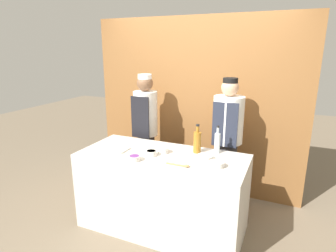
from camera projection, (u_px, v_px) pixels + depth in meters
ground_plane at (162, 226)px, 3.26m from camera, size 14.00×14.00×0.00m
cabinet_wall at (196, 106)px, 3.94m from camera, size 2.96×0.18×2.40m
counter at (162, 191)px, 3.14m from camera, size 1.80×0.80×0.88m
sauce_bowl_brown at (151, 153)px, 2.98m from camera, size 0.12×0.12×0.06m
sauce_bowl_green at (205, 157)px, 2.87m from camera, size 0.16×0.16×0.05m
sauce_bowl_purple at (134, 158)px, 2.85m from camera, size 0.12×0.12×0.05m
sauce_bowl_orange at (163, 150)px, 3.06m from camera, size 0.11×0.11×0.06m
sauce_bowl_red at (217, 164)px, 2.70m from camera, size 0.15×0.15×0.05m
cutting_board at (113, 149)px, 3.17m from camera, size 0.34×0.19×0.02m
bottle_amber at (197, 142)px, 3.05m from camera, size 0.08×0.08×0.32m
bottle_clear at (217, 142)px, 3.04m from camera, size 0.06×0.06×0.31m
wooden_spoon at (181, 165)px, 2.72m from camera, size 0.24×0.04×0.02m
chef_left at (146, 130)px, 3.81m from camera, size 0.32×0.32×1.66m
chef_right at (227, 142)px, 3.39m from camera, size 0.36×0.36×1.66m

